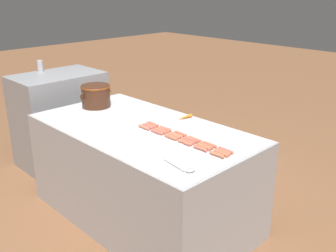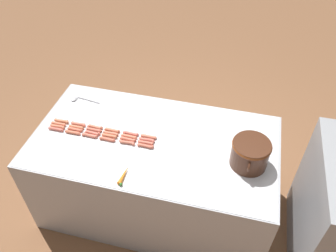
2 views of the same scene
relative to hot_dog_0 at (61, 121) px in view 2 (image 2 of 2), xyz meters
name	(u,v)px [view 2 (image 2 of 2)]	position (x,y,z in m)	size (l,w,h in m)	color
ground_plane	(157,202)	(0.01, 0.81, -0.87)	(20.00, 20.00, 0.00)	brown
griddle_counter	(156,174)	(0.01, 0.81, -0.44)	(1.06, 1.96, 0.86)	#ADAFB5
hot_dog_0	(61,121)	(0.00, 0.00, 0.00)	(0.03, 0.13, 0.03)	#CB724E
hot_dog_1	(78,124)	(0.00, 0.15, 0.00)	(0.03, 0.13, 0.03)	#D36A53
hot_dog_2	(95,127)	(0.00, 0.30, 0.00)	(0.03, 0.13, 0.03)	#D57053
hot_dog_3	(112,130)	(0.00, 0.45, 0.00)	(0.03, 0.13, 0.03)	#D86E4E
hot_dog_4	(131,134)	(0.00, 0.61, 0.00)	(0.03, 0.13, 0.03)	#D46455
hot_dog_5	(149,137)	(0.00, 0.76, 0.00)	(0.03, 0.13, 0.03)	#D37054
hot_dog_6	(59,124)	(0.04, -0.01, 0.00)	(0.03, 0.13, 0.03)	#D46E4F
hot_dog_7	(76,127)	(0.04, 0.15, 0.00)	(0.03, 0.13, 0.03)	#C96F4C
hot_dog_8	(94,130)	(0.03, 0.31, 0.00)	(0.03, 0.13, 0.03)	#C9644E
hot_dog_9	(111,133)	(0.04, 0.45, 0.00)	(0.03, 0.13, 0.03)	#CB7054
hot_dog_10	(129,136)	(0.03, 0.61, 0.00)	(0.03, 0.13, 0.03)	#CF7051
hot_dog_11	(147,140)	(0.04, 0.76, 0.00)	(0.03, 0.13, 0.03)	#CF6555
hot_dog_12	(57,126)	(0.07, 0.00, 0.00)	(0.03, 0.13, 0.03)	#CB6C4D
hot_dog_13	(75,129)	(0.07, 0.15, 0.00)	(0.03, 0.13, 0.03)	#CE674D
hot_dog_14	(92,133)	(0.07, 0.31, 0.00)	(0.03, 0.13, 0.03)	#CE6552
hot_dog_15	(109,136)	(0.07, 0.45, 0.00)	(0.03, 0.13, 0.03)	#D0724F
hot_dog_16	(128,139)	(0.07, 0.61, 0.00)	(0.03, 0.13, 0.03)	#CE664E
hot_dog_17	(146,143)	(0.07, 0.76, 0.00)	(0.03, 0.13, 0.03)	#C96651
hot_dog_18	(56,129)	(0.10, 0.00, 0.00)	(0.03, 0.13, 0.03)	#D06454
hot_dog_19	(73,132)	(0.10, 0.15, 0.00)	(0.03, 0.13, 0.03)	#D66A4C
hot_dog_20	(90,136)	(0.10, 0.30, 0.00)	(0.03, 0.13, 0.03)	#D76D55
hot_dog_21	(107,139)	(0.11, 0.45, 0.00)	(0.03, 0.13, 0.03)	#D6644C
hot_dog_22	(127,142)	(0.10, 0.61, 0.00)	(0.03, 0.13, 0.03)	#CC6A52
hot_dog_23	(146,146)	(0.10, 0.77, 0.00)	(0.03, 0.13, 0.03)	#CC644D
bean_pot	(250,153)	(0.07, 1.55, 0.11)	(0.35, 0.28, 0.21)	#472616
serving_spoon	(79,99)	(-0.31, 0.01, -0.01)	(0.08, 0.27, 0.02)	#B7B7BC
carrot	(124,175)	(0.42, 0.70, 0.00)	(0.18, 0.05, 0.03)	orange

